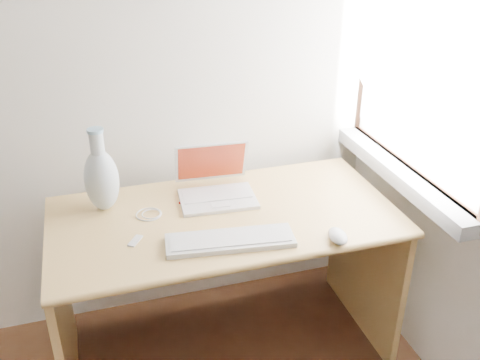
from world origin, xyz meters
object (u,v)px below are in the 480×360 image
object	(u,v)px
laptop	(215,186)
vase	(101,178)
external_keyboard	(230,240)
desk	(220,246)

from	to	relation	value
laptop	vase	size ratio (longest dim) A/B	0.94
external_keyboard	vase	xyz separation A→B (m)	(-0.41, 0.38, 0.13)
desk	external_keyboard	size ratio (longest dim) A/B	2.84
laptop	external_keyboard	distance (m)	0.35
desk	laptop	bearing A→B (deg)	87.40
vase	external_keyboard	bearing A→B (deg)	-42.44
external_keyboard	vase	bearing A→B (deg)	144.92
desk	external_keyboard	world-z (taller)	external_keyboard
external_keyboard	desk	bearing A→B (deg)	90.86
desk	vase	size ratio (longest dim) A/B	3.95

